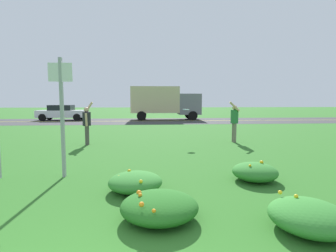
{
  "coord_description": "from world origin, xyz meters",
  "views": [
    {
      "loc": [
        0.82,
        -1.55,
        1.88
      ],
      "look_at": [
        1.57,
        8.35,
        0.93
      ],
      "focal_mm": 28.47,
      "sensor_mm": 36.0,
      "label": 1
    }
  ],
  "objects_px": {
    "box_truck_gray": "(164,101)",
    "car_white_center_left": "(62,112)",
    "person_thrower_dark_shirt": "(87,122)",
    "person_catcher_green_shirt": "(234,120)",
    "sign_post_by_roadside": "(62,106)",
    "frisbee_pale_blue": "(186,109)"
  },
  "relations": [
    {
      "from": "sign_post_by_roadside",
      "to": "person_thrower_dark_shirt",
      "type": "xyz_separation_m",
      "value": [
        -0.5,
        4.83,
        -0.78
      ]
    },
    {
      "from": "person_catcher_green_shirt",
      "to": "car_white_center_left",
      "type": "xyz_separation_m",
      "value": [
        -12.0,
        14.35,
        -0.27
      ]
    },
    {
      "from": "sign_post_by_roadside",
      "to": "frisbee_pale_blue",
      "type": "height_order",
      "value": "sign_post_by_roadside"
    },
    {
      "from": "person_thrower_dark_shirt",
      "to": "person_catcher_green_shirt",
      "type": "xyz_separation_m",
      "value": [
        6.46,
        0.24,
        0.04
      ]
    },
    {
      "from": "frisbee_pale_blue",
      "to": "car_white_center_left",
      "type": "bearing_deg",
      "value": 123.6
    },
    {
      "from": "sign_post_by_roadside",
      "to": "car_white_center_left",
      "type": "distance_m",
      "value": 20.36
    },
    {
      "from": "person_thrower_dark_shirt",
      "to": "box_truck_gray",
      "type": "height_order",
      "value": "box_truck_gray"
    },
    {
      "from": "person_thrower_dark_shirt",
      "to": "car_white_center_left",
      "type": "distance_m",
      "value": 15.61
    },
    {
      "from": "person_thrower_dark_shirt",
      "to": "person_catcher_green_shirt",
      "type": "distance_m",
      "value": 6.47
    },
    {
      "from": "sign_post_by_roadside",
      "to": "frisbee_pale_blue",
      "type": "distance_m",
      "value": 6.02
    },
    {
      "from": "person_thrower_dark_shirt",
      "to": "car_white_center_left",
      "type": "bearing_deg",
      "value": 110.8
    },
    {
      "from": "sign_post_by_roadside",
      "to": "car_white_center_left",
      "type": "height_order",
      "value": "sign_post_by_roadside"
    },
    {
      "from": "person_thrower_dark_shirt",
      "to": "box_truck_gray",
      "type": "xyz_separation_m",
      "value": [
        4.19,
        14.59,
        0.84
      ]
    },
    {
      "from": "person_catcher_green_shirt",
      "to": "box_truck_gray",
      "type": "height_order",
      "value": "box_truck_gray"
    },
    {
      "from": "frisbee_pale_blue",
      "to": "person_thrower_dark_shirt",
      "type": "bearing_deg",
      "value": 178.69
    },
    {
      "from": "car_white_center_left",
      "to": "frisbee_pale_blue",
      "type": "bearing_deg",
      "value": -56.4
    },
    {
      "from": "sign_post_by_roadside",
      "to": "car_white_center_left",
      "type": "xyz_separation_m",
      "value": [
        -6.04,
        19.41,
        -1.0
      ]
    },
    {
      "from": "box_truck_gray",
      "to": "car_white_center_left",
      "type": "bearing_deg",
      "value": 180.0
    },
    {
      "from": "person_thrower_dark_shirt",
      "to": "person_catcher_green_shirt",
      "type": "relative_size",
      "value": 0.99
    },
    {
      "from": "frisbee_pale_blue",
      "to": "car_white_center_left",
      "type": "distance_m",
      "value": 17.64
    },
    {
      "from": "person_catcher_green_shirt",
      "to": "box_truck_gray",
      "type": "relative_size",
      "value": 0.27
    },
    {
      "from": "person_catcher_green_shirt",
      "to": "car_white_center_left",
      "type": "height_order",
      "value": "person_catcher_green_shirt"
    }
  ]
}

